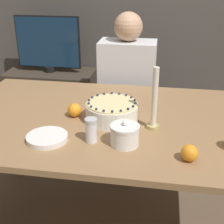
# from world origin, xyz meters

# --- Properties ---
(dining_table) EXTENTS (1.70, 1.02, 0.77)m
(dining_table) POSITION_xyz_m (0.00, 0.00, 0.67)
(dining_table) COLOR #936D47
(dining_table) RESTS_ON ground_plane
(cake) EXTENTS (0.27, 0.27, 0.11)m
(cake) POSITION_xyz_m (0.01, -0.02, 0.82)
(cake) COLOR white
(cake) RESTS_ON dining_table
(sugar_bowl) EXTENTS (0.13, 0.13, 0.12)m
(sugar_bowl) POSITION_xyz_m (0.10, -0.26, 0.82)
(sugar_bowl) COLOR white
(sugar_bowl) RESTS_ON dining_table
(sugar_shaker) EXTENTS (0.05, 0.05, 0.11)m
(sugar_shaker) POSITION_xyz_m (-0.05, -0.26, 0.83)
(sugar_shaker) COLOR white
(sugar_shaker) RESTS_ON dining_table
(plate_stack) EXTENTS (0.19, 0.19, 0.02)m
(plate_stack) POSITION_xyz_m (-0.25, -0.28, 0.79)
(plate_stack) COLOR white
(plate_stack) RESTS_ON dining_table
(candle) EXTENTS (0.06, 0.06, 0.31)m
(candle) POSITION_xyz_m (0.22, -0.09, 0.90)
(candle) COLOR tan
(candle) RESTS_ON dining_table
(orange_fruit_0) EXTENTS (0.07, 0.07, 0.07)m
(orange_fruit_0) POSITION_xyz_m (0.38, -0.34, 0.81)
(orange_fruit_0) COLOR orange
(orange_fruit_0) RESTS_ON dining_table
(orange_fruit_1) EXTENTS (0.07, 0.07, 0.07)m
(orange_fruit_1) POSITION_xyz_m (-0.19, -0.02, 0.81)
(orange_fruit_1) COLOR orange
(orange_fruit_1) RESTS_ON dining_table
(person_man_blue_shirt) EXTENTS (0.40, 0.34, 1.22)m
(person_man_blue_shirt) POSITION_xyz_m (-0.00, 0.71, 0.53)
(person_man_blue_shirt) COLOR #595960
(person_man_blue_shirt) RESTS_ON ground_plane
(side_cabinet) EXTENTS (0.79, 0.41, 0.63)m
(side_cabinet) POSITION_xyz_m (-0.76, 1.15, 0.32)
(side_cabinet) COLOR #382D23
(side_cabinet) RESTS_ON ground_plane
(tv_monitor) EXTENTS (0.58, 0.10, 0.49)m
(tv_monitor) POSITION_xyz_m (-0.76, 1.16, 0.89)
(tv_monitor) COLOR black
(tv_monitor) RESTS_ON side_cabinet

